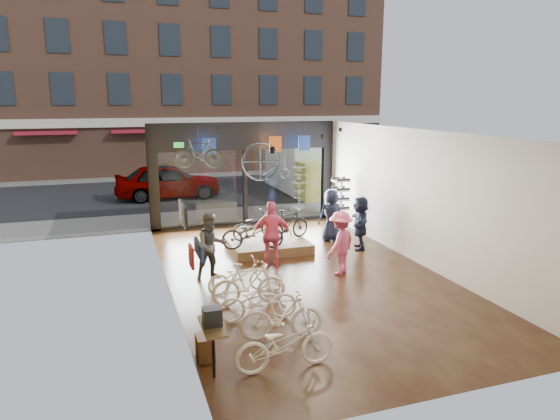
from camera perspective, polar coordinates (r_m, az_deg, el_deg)
name	(u,v)px	position (r m, az deg, el deg)	size (l,w,h in m)	color
ground_plane	(302,275)	(13.53, 2.58, -7.46)	(7.00, 12.00, 0.04)	black
ceiling	(304,131)	(12.74, 2.75, 9.00)	(7.00, 12.00, 0.04)	black
wall_left	(166,215)	(12.20, -12.94, -0.58)	(0.04, 12.00, 3.80)	#A0781F
wall_right	(419,197)	(14.63, 15.63, 1.41)	(0.04, 12.00, 3.80)	beige
wall_back	(450,285)	(7.91, 18.82, -8.09)	(7.00, 0.04, 3.80)	beige
storefront	(245,174)	(18.63, -4.05, 4.14)	(7.00, 0.26, 3.80)	black
exit_sign	(179,145)	(17.93, -11.50, 7.30)	(0.35, 0.06, 0.18)	#198C26
street_road	(204,186)	(27.63, -8.72, 2.74)	(30.00, 18.00, 0.02)	black
sidewalk_near	(238,215)	(20.12, -4.83, -0.59)	(30.00, 2.40, 0.12)	slate
sidewalk_far	(192,175)	(31.52, -10.01, 4.02)	(30.00, 2.00, 0.12)	slate
opposite_building	(182,61)	(33.75, -11.15, 16.34)	(26.00, 5.00, 14.00)	brown
street_car	(168,181)	(24.26, -12.70, 3.25)	(1.96, 4.88, 1.66)	gray
box_truck	(306,168)	(24.80, 3.03, 4.87)	(2.23, 6.68, 2.63)	silver
floor_bike_0	(285,344)	(8.91, 0.59, -15.06)	(0.63, 1.79, 0.94)	silver
floor_bike_1	(282,316)	(9.90, 0.18, -11.99)	(0.46, 1.62, 0.97)	silver
floor_bike_2	(258,301)	(10.70, -2.54, -10.34)	(0.59, 1.68, 0.88)	silver
floor_bike_3	(249,284)	(11.45, -3.57, -8.43)	(0.48, 1.69, 1.02)	silver
floor_bike_4	(239,276)	(12.22, -4.70, -7.56)	(0.55, 1.57, 0.82)	silver
display_platform	(268,246)	(15.56, -1.34, -4.11)	(2.40, 1.80, 0.30)	brown
display_bike_left	(253,233)	(14.62, -3.14, -2.66)	(0.63, 1.81, 0.95)	black
display_bike_mid	(288,225)	(15.49, 0.93, -1.68)	(0.47, 1.67, 1.00)	black
display_bike_right	(254,225)	(15.78, -2.97, -1.70)	(0.57, 1.64, 0.86)	black
customer_1	(211,246)	(13.11, -7.85, -4.08)	(0.85, 0.67, 1.76)	#3F3F44
customer_2	(272,234)	(13.87, -0.91, -2.80)	(1.10, 0.46, 1.87)	#CC4C72
customer_3	(340,243)	(13.39, 6.92, -3.76)	(1.12, 0.64, 1.73)	#CC4C72
customer_4	(331,215)	(16.54, 5.85, -0.60)	(0.85, 0.55, 1.74)	#161C33
customer_5	(360,223)	(15.78, 9.17, -1.45)	(1.55, 0.49, 1.67)	#161C33
sunglasses_rack	(340,204)	(17.86, 6.92, 0.68)	(0.57, 0.47, 1.93)	white
wall_merch	(196,290)	(9.06, -9.53, -9.00)	(0.40, 2.40, 2.60)	navy
penny_farthing	(268,162)	(17.13, -1.34, 5.46)	(1.66, 0.06, 1.32)	black
hung_bike	(198,153)	(16.35, -9.30, 6.47)	(0.45, 1.58, 0.95)	black
jersey_left	(209,146)	(17.41, -8.06, 7.28)	(0.45, 0.03, 0.55)	#1E3F99
jersey_mid	(276,144)	(18.00, -0.51, 7.56)	(0.45, 0.03, 0.55)	#CC5919
jersey_right	(304,143)	(18.37, 2.79, 7.65)	(0.45, 0.03, 0.55)	#1E3F99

